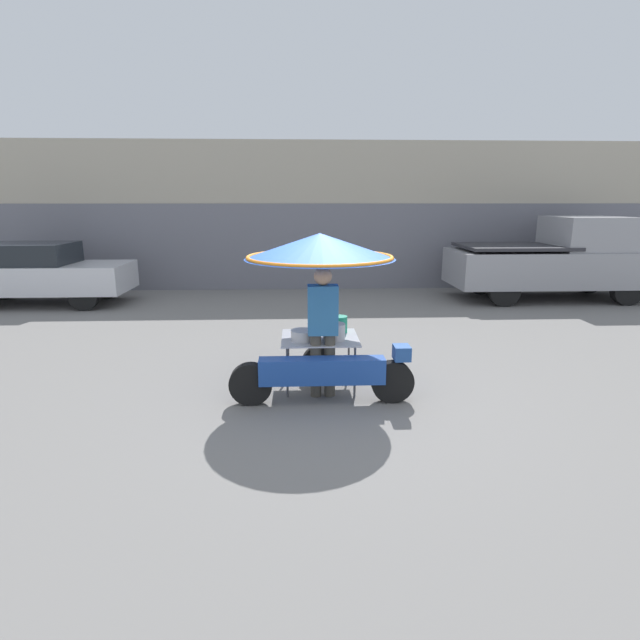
# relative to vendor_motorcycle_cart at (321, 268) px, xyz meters

# --- Properties ---
(ground_plane) EXTENTS (36.00, 36.00, 0.00)m
(ground_plane) POSITION_rel_vendor_motorcycle_cart_xyz_m (0.17, -0.30, -1.64)
(ground_plane) COLOR slate
(shopfront_building) EXTENTS (28.00, 2.06, 4.09)m
(shopfront_building) POSITION_rel_vendor_motorcycle_cart_xyz_m (0.17, 8.82, 0.39)
(shopfront_building) COLOR #B2A893
(shopfront_building) RESTS_ON ground
(vendor_motorcycle_cart) EXTENTS (2.31, 1.97, 2.08)m
(vendor_motorcycle_cart) POSITION_rel_vendor_motorcycle_cart_xyz_m (0.00, 0.00, 0.00)
(vendor_motorcycle_cart) COLOR black
(vendor_motorcycle_cart) RESTS_ON ground
(vendor_person) EXTENTS (0.38, 0.23, 1.69)m
(vendor_person) POSITION_rel_vendor_motorcycle_cart_xyz_m (0.01, -0.30, -0.69)
(vendor_person) COLOR #4C473D
(vendor_person) RESTS_ON ground
(parked_car) EXTENTS (4.20, 1.69, 1.50)m
(parked_car) POSITION_rel_vendor_motorcycle_cart_xyz_m (-6.59, 5.87, -0.86)
(parked_car) COLOR black
(parked_car) RESTS_ON ground
(pickup_truck) EXTENTS (5.08, 1.94, 2.09)m
(pickup_truck) POSITION_rel_vendor_motorcycle_cart_xyz_m (6.32, 5.99, -0.64)
(pickup_truck) COLOR black
(pickup_truck) RESTS_ON ground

